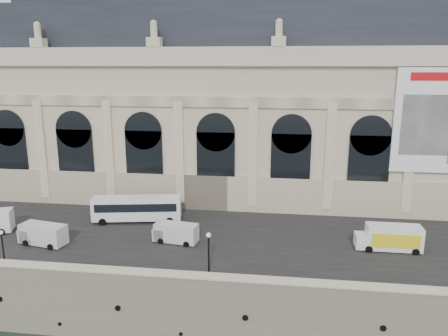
% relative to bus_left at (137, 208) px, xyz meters
% --- Properties ---
extents(quay, '(160.00, 70.00, 6.00)m').
position_rel_bus_left_xyz_m(quay, '(13.42, 18.83, -4.86)').
color(quay, gray).
rests_on(quay, ground).
extents(street, '(160.00, 24.00, 0.06)m').
position_rel_bus_left_xyz_m(street, '(13.42, -2.17, -1.83)').
color(street, '#2D2D2D').
rests_on(street, quay).
extents(parapet, '(160.00, 1.40, 1.21)m').
position_rel_bus_left_xyz_m(parapet, '(13.42, -15.57, -1.24)').
color(parapet, gray).
rests_on(parapet, quay).
extents(museum, '(69.00, 18.70, 29.10)m').
position_rel_bus_left_xyz_m(museum, '(7.44, 14.69, 11.86)').
color(museum, beige).
rests_on(museum, quay).
extents(bus_left, '(11.50, 4.32, 3.32)m').
position_rel_bus_left_xyz_m(bus_left, '(0.00, 0.00, 0.00)').
color(bus_left, white).
rests_on(bus_left, quay).
extents(van_b, '(5.69, 3.01, 2.41)m').
position_rel_bus_left_xyz_m(van_b, '(-8.37, -8.40, -0.63)').
color(van_b, silver).
rests_on(van_b, quay).
extents(van_c, '(5.29, 2.68, 2.25)m').
position_rel_bus_left_xyz_m(van_c, '(6.31, -5.81, -0.71)').
color(van_c, silver).
rests_on(van_c, quay).
extents(box_truck, '(6.97, 2.52, 2.80)m').
position_rel_bus_left_xyz_m(box_truck, '(30.21, -4.73, -0.45)').
color(box_truck, white).
rests_on(box_truck, quay).
extents(lamp_left, '(0.41, 0.41, 4.01)m').
position_rel_bus_left_xyz_m(lamp_left, '(-8.83, -14.44, 0.13)').
color(lamp_left, black).
rests_on(lamp_left, quay).
extents(lamp_right, '(0.47, 0.47, 4.66)m').
position_rel_bus_left_xyz_m(lamp_right, '(11.71, -13.84, 0.46)').
color(lamp_right, black).
rests_on(lamp_right, quay).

